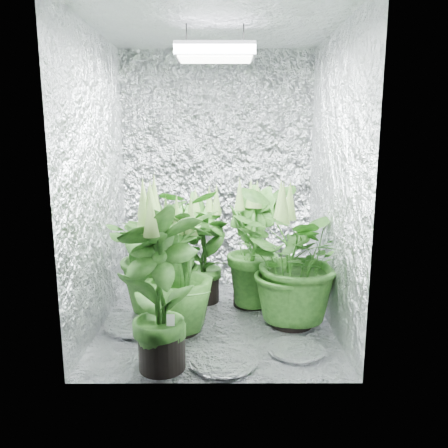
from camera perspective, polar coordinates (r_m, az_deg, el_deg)
name	(u,v)px	position (r m, az deg, el deg)	size (l,w,h in m)	color
ground	(216,322)	(3.21, -1.04, -12.62)	(1.60, 1.60, 0.00)	silver
walls	(216,182)	(2.95, -1.10, 5.46)	(1.62, 1.62, 2.00)	silver
ceiling	(215,23)	(3.01, -1.18, 24.73)	(1.60, 1.60, 0.01)	silver
grow_lamp	(215,53)	(2.98, -1.17, 21.48)	(0.50, 0.30, 0.22)	gray
plant_a	(162,251)	(3.25, -8.09, -3.46)	(1.07, 1.07, 1.02)	black
plant_b	(204,249)	(3.45, -2.69, -3.34)	(0.63, 0.63, 0.93)	black
plant_c	(250,249)	(3.36, 3.48, -3.25)	(0.63, 0.63, 0.99)	black
plant_d	(178,272)	(2.93, -5.98, -6.24)	(0.62, 0.62, 0.93)	black
plant_e	(293,259)	(3.04, 9.00, -4.57)	(0.88, 0.88, 1.01)	black
plant_f	(160,289)	(2.46, -8.34, -8.34)	(0.69, 0.69, 1.04)	black
circulation_fan	(285,273)	(3.75, 8.03, -6.35)	(0.20, 0.34, 0.40)	black
plant_label	(171,321)	(2.49, -6.99, -12.43)	(0.04, 0.01, 0.07)	white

